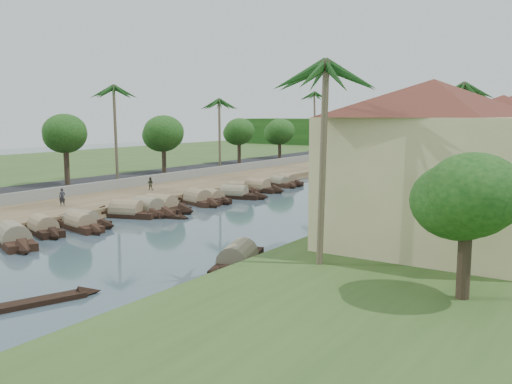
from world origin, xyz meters
The scene contains 44 objects.
ground centered at (0.00, 0.00, 0.00)m, with size 220.00×220.00×0.00m, color #3B4E59.
left_bank centered at (-16.00, 20.00, 0.40)m, with size 10.00×180.00×0.80m, color brown.
right_bank centered at (19.00, 20.00, 0.60)m, with size 16.00×180.00×1.20m, color #2F4D1E.
road centered at (-24.50, 20.00, 0.70)m, with size 8.00×180.00×1.40m, color black.
retaining_wall centered at (-20.20, 20.00, 1.35)m, with size 0.40×180.00×1.10m, color slate.
far_left_fill centered at (-51.00, 20.00, 0.68)m, with size 45.00×220.00×1.35m, color #2F4D1E.
treeline centered at (0.00, 100.00, 4.00)m, with size 120.00×14.00×8.00m.
bridge centered at (0.00, 72.00, 1.72)m, with size 28.00×4.00×2.40m.
building_near centered at (18.99, -2.00, 6.38)m, with size 14.85×14.85×10.20m.
building_mid centered at (19.99, 14.00, 6.13)m, with size 14.11×14.11×9.70m.
sampan_0 centered at (-8.09, -11.61, 0.42)m, with size 8.92×4.99×2.32m.
sampan_1 centered at (-9.44, -8.09, 0.41)m, with size 7.13×3.68×2.10m.
sampan_2 centered at (-8.27, -5.41, 0.41)m, with size 7.44×3.10×1.96m.
sampan_3 centered at (-9.31, -4.47, 0.41)m, with size 7.41×2.52×1.99m.
sampan_4 centered at (-9.38, 0.81, 0.42)m, with size 8.25×4.17×2.29m.
sampan_5 centered at (-8.72, 4.62, 0.42)m, with size 8.19×2.68×2.53m.
sampan_6 centered at (-8.80, 2.94, 0.42)m, with size 8.26×2.88×2.39m.
sampan_7 centered at (-8.28, 12.30, 0.41)m, with size 7.06×3.62×1.91m.
sampan_8 centered at (-8.59, 10.18, 0.42)m, with size 7.82×4.05×2.35m.
sampan_9 centered at (-7.86, 15.70, 0.41)m, with size 8.47×3.51×2.12m.
sampan_10 centered at (-10.13, 19.54, 0.40)m, with size 6.52×2.20×1.83m.
sampan_11 centered at (-8.78, 21.81, 0.42)m, with size 8.07×2.12×2.30m.
sampan_12 centered at (-9.07, 27.62, 0.40)m, with size 7.31×4.06×1.81m.
sampan_13 centered at (-9.14, 29.71, 0.41)m, with size 7.20×4.30×2.01m.
sampan_14 centered at (9.02, -7.69, 0.42)m, with size 4.71×9.17×2.21m.
sampan_15 centered at (9.64, 6.42, 0.41)m, with size 3.46×7.68×2.05m.
sampan_16 centered at (8.88, 20.88, 0.41)m, with size 2.62×7.64×1.88m.
canoe_0 centered at (4.65, -19.03, 0.10)m, with size 3.25×6.83×0.92m.
canoe_1 centered at (-6.04, 2.35, 0.10)m, with size 4.79×1.98×0.77m.
canoe_2 centered at (-6.99, 18.06, 0.10)m, with size 4.82×1.43×0.69m.
palm_0 centered at (15.00, -8.31, 11.70)m, with size 3.20×3.20×12.32m.
palm_1 centered at (16.00, 6.30, 8.91)m, with size 3.20×3.20×9.43m.
palm_2 centered at (15.00, 21.90, 11.86)m, with size 3.20×3.20×12.48m.
palm_3 centered at (16.00, 37.62, 10.59)m, with size 3.20×3.20×11.16m.
palm_5 centered at (-24.00, 13.45, 12.30)m, with size 3.20×3.20×12.74m.
palm_6 centered at (-22.00, 31.95, 11.06)m, with size 3.20×3.20×11.44m.
palm_8 centered at (-20.50, 59.77, 12.87)m, with size 3.20×3.20×13.33m.
tree_2 centered at (-24.00, 5.95, 7.07)m, with size 4.80×4.80×7.75m.
tree_3 centered at (-24.00, 21.99, 6.62)m, with size 5.45×5.45×7.53m.
tree_4 centered at (-24.00, 39.84, 6.39)m, with size 4.74×4.74×7.03m.
tree_5 centered at (-24.00, 52.60, 6.05)m, with size 5.16×5.16×6.84m.
tree_7 centered at (23.00, -10.08, 5.69)m, with size 4.27×4.27×6.33m.
person_near centered at (-15.34, -1.57, 1.64)m, with size 0.61×0.40×1.68m, color #29272F.
person_far centered at (-16.38, 11.28, 1.53)m, with size 0.71×0.55×1.46m, color #383727.
Camera 1 is at (28.75, -35.76, 9.42)m, focal length 40.00 mm.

